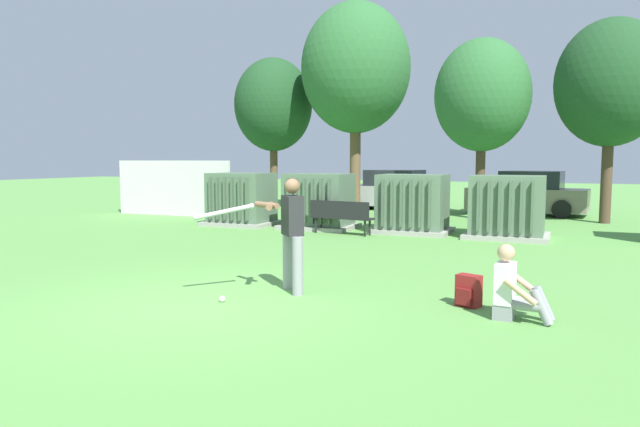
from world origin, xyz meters
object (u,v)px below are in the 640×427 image
(transformer_west, at_px, (241,200))
(parked_car_left_of_center, at_px, (528,194))
(batter, at_px, (289,229))
(park_bench, at_px, (341,215))
(transformer_east, at_px, (507,208))
(parked_car_leftmost, at_px, (392,191))
(transformer_mid_east, at_px, (413,204))
(sports_ball, at_px, (222,299))
(seated_spectator, at_px, (513,290))
(backpack, at_px, (468,291))
(transformer_mid_west, at_px, (319,202))

(transformer_west, height_order, parked_car_left_of_center, same)
(batter, bearing_deg, parked_car_left_of_center, 79.76)
(park_bench, bearing_deg, batter, -75.61)
(transformer_east, height_order, batter, batter)
(parked_car_leftmost, bearing_deg, transformer_east, -54.32)
(transformer_mid_east, xyz_separation_m, park_bench, (-1.70, -1.14, -0.25))
(transformer_east, xyz_separation_m, park_bench, (-4.22, -1.00, -0.25))
(transformer_west, xyz_separation_m, batter, (5.38, -7.58, 0.19))
(transformer_west, bearing_deg, parked_car_leftmost, 68.86)
(parked_car_left_of_center, bearing_deg, batter, -100.24)
(sports_ball, distance_m, parked_car_left_of_center, 15.90)
(transformer_mid_east, xyz_separation_m, sports_ball, (-0.59, -8.74, -0.74))
(parked_car_left_of_center, bearing_deg, sports_ball, -101.81)
(seated_spectator, bearing_deg, parked_car_leftmost, 111.33)
(park_bench, bearing_deg, parked_car_left_of_center, 61.30)
(backpack, bearing_deg, batter, -175.69)
(park_bench, xyz_separation_m, batter, (1.71, -6.67, 0.44))
(transformer_mid_west, relative_size, parked_car_leftmost, 0.48)
(transformer_east, relative_size, parked_car_leftmost, 0.48)
(transformer_east, distance_m, park_bench, 4.35)
(transformer_west, height_order, seated_spectator, transformer_west)
(transformer_mid_east, xyz_separation_m, parked_car_left_of_center, (2.66, 6.81, -0.04))
(transformer_west, distance_m, parked_car_leftmost, 7.72)
(sports_ball, relative_size, backpack, 0.20)
(transformer_mid_east, distance_m, transformer_east, 2.53)
(seated_spectator, bearing_deg, transformer_west, 137.87)
(batter, distance_m, backpack, 2.77)
(transformer_west, xyz_separation_m, transformer_east, (7.89, 0.09, 0.00))
(transformer_mid_east, relative_size, parked_car_left_of_center, 0.48)
(transformer_mid_east, distance_m, sports_ball, 8.79)
(sports_ball, xyz_separation_m, seated_spectator, (3.88, 0.69, 0.33))
(transformer_west, relative_size, seated_spectator, 2.18)
(transformer_west, height_order, batter, batter)
(transformer_mid_west, height_order, sports_ball, transformer_mid_west)
(park_bench, distance_m, parked_car_left_of_center, 9.07)
(transformer_mid_west, distance_m, seated_spectator, 9.98)
(sports_ball, bearing_deg, transformer_west, 119.26)
(park_bench, distance_m, backpack, 7.81)
(transformer_mid_east, xyz_separation_m, backpack, (2.67, -7.61, -0.57))
(transformer_west, relative_size, batter, 1.21)
(sports_ball, height_order, backpack, backpack)
(transformer_mid_west, bearing_deg, park_bench, -42.88)
(sports_ball, bearing_deg, park_bench, 98.26)
(batter, bearing_deg, seated_spectator, -4.15)
(batter, xyz_separation_m, sports_ball, (-0.61, -0.93, -0.93))
(transformer_east, distance_m, parked_car_leftmost, 8.75)
(batter, relative_size, parked_car_leftmost, 0.40)
(parked_car_left_of_center, bearing_deg, transformer_mid_west, -128.06)
(backpack, bearing_deg, parked_car_left_of_center, 90.05)
(transformer_mid_west, bearing_deg, parked_car_left_of_center, 51.94)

